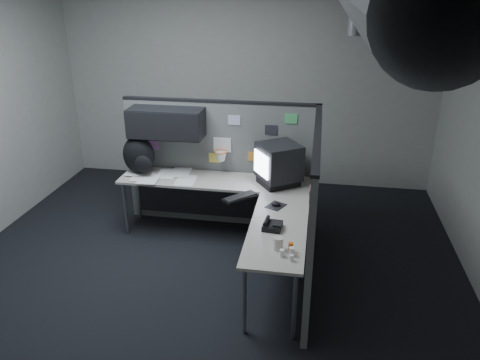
% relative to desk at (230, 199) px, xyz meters
% --- Properties ---
extents(room, '(5.62, 5.62, 3.22)m').
position_rel_desk_xyz_m(room, '(0.41, -0.70, 1.48)').
color(room, black).
rests_on(room, ground).
extents(partition_back, '(2.44, 0.42, 1.63)m').
position_rel_desk_xyz_m(partition_back, '(-0.40, 0.53, 0.38)').
color(partition_back, '#5D5F5D').
rests_on(partition_back, ground).
extents(partition_right, '(0.07, 2.23, 1.63)m').
position_rel_desk_xyz_m(partition_right, '(0.95, -0.49, 0.21)').
color(partition_right, '#5D5F5D').
rests_on(partition_right, ground).
extents(desk, '(2.31, 2.11, 0.73)m').
position_rel_desk_xyz_m(desk, '(0.00, 0.00, 0.00)').
color(desk, '#A69F96').
rests_on(desk, ground).
extents(monitor, '(0.60, 0.60, 0.49)m').
position_rel_desk_xyz_m(monitor, '(0.53, 0.26, 0.37)').
color(monitor, black).
rests_on(monitor, desk).
extents(keyboard, '(0.39, 0.40, 0.04)m').
position_rel_desk_xyz_m(keyboard, '(0.16, -0.21, 0.13)').
color(keyboard, black).
rests_on(keyboard, desk).
extents(mouse, '(0.24, 0.26, 0.04)m').
position_rel_desk_xyz_m(mouse, '(0.57, -0.33, 0.13)').
color(mouse, black).
rests_on(mouse, desk).
extents(phone, '(0.19, 0.21, 0.09)m').
position_rel_desk_xyz_m(phone, '(0.58, -0.82, 0.15)').
color(phone, black).
rests_on(phone, desk).
extents(bottles, '(0.14, 0.20, 0.09)m').
position_rel_desk_xyz_m(bottles, '(0.78, -1.28, 0.15)').
color(bottles, silver).
rests_on(bottles, desk).
extents(cup, '(0.11, 0.11, 0.12)m').
position_rel_desk_xyz_m(cup, '(0.67, -1.20, 0.18)').
color(cup, beige).
rests_on(cup, desk).
extents(papers, '(0.92, 0.62, 0.02)m').
position_rel_desk_xyz_m(papers, '(-0.92, 0.27, 0.13)').
color(papers, white).
rests_on(papers, desk).
extents(backpack, '(0.46, 0.42, 0.49)m').
position_rel_desk_xyz_m(backpack, '(-1.19, 0.31, 0.35)').
color(backpack, black).
rests_on(backpack, desk).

